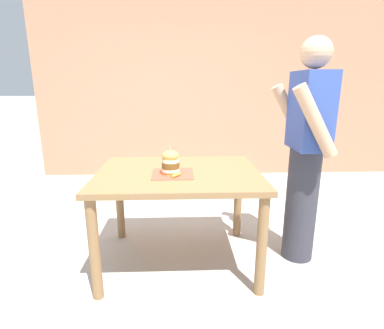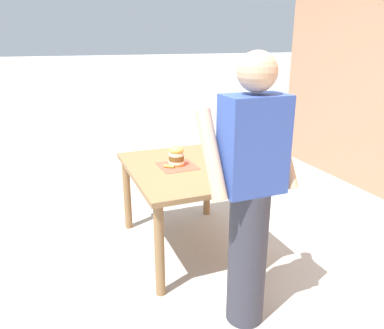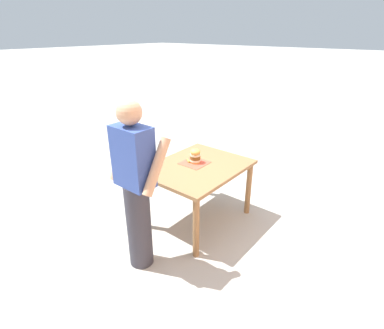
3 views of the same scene
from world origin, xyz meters
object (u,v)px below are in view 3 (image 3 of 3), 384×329
patio_table (197,174)px  sandwich (195,156)px  pickle_spear (188,161)px  diner_across_table (136,186)px

patio_table → sandwich: 0.22m
sandwich → pickle_spear: bearing=25.4°
sandwich → patio_table: bearing=144.9°
patio_table → pickle_spear: (0.15, -0.02, 0.12)m
sandwich → diner_across_table: (-0.11, 1.01, 0.05)m
pickle_spear → sandwich: bearing=-154.6°
patio_table → pickle_spear: bearing=-6.8°
patio_table → sandwich: (0.08, -0.05, 0.20)m
patio_table → pickle_spear: size_ratio=14.07×
sandwich → pickle_spear: 0.11m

